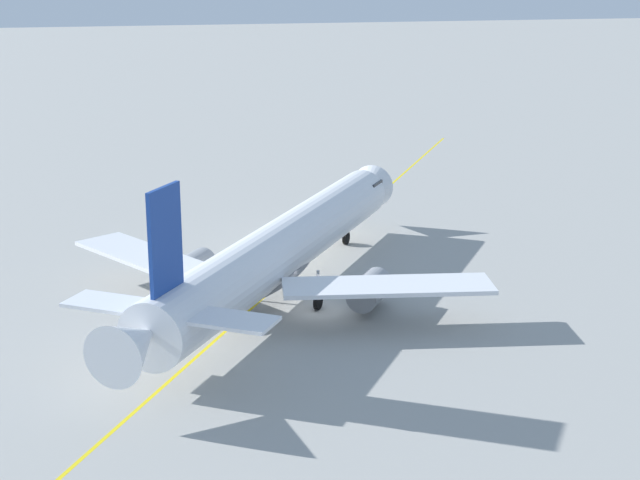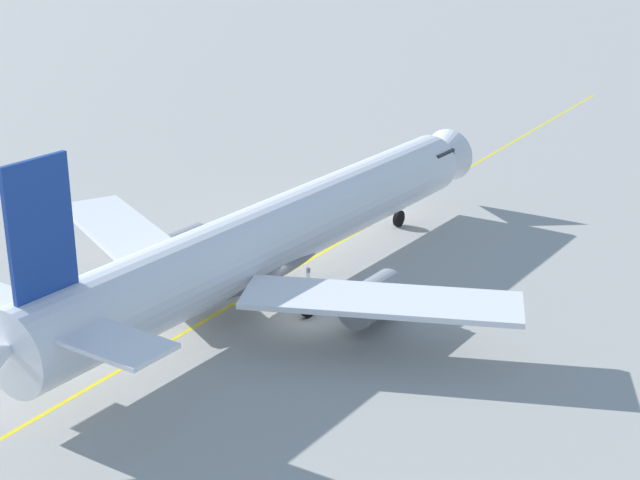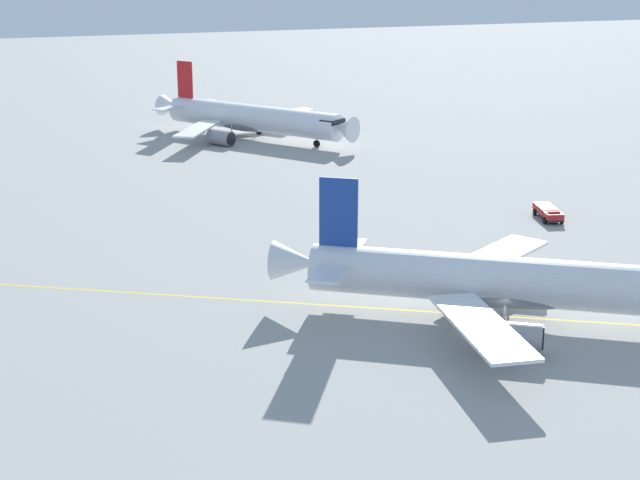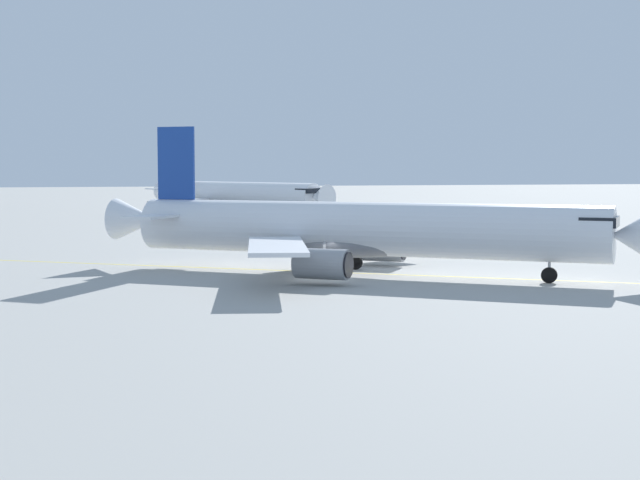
{
  "view_description": "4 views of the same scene",
  "coord_description": "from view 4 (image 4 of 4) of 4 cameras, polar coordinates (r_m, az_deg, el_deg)",
  "views": [
    {
      "loc": [
        59.23,
        -14.26,
        22.51
      ],
      "look_at": [
        -5.16,
        1.52,
        3.36
      ],
      "focal_mm": 54.46,
      "sensor_mm": 36.0,
      "label": 1
    },
    {
      "loc": [
        45.03,
        0.72,
        20.74
      ],
      "look_at": [
        -3.89,
        0.78,
        2.95
      ],
      "focal_mm": 52.9,
      "sensor_mm": 36.0,
      "label": 2
    },
    {
      "loc": [
        38.3,
        59.69,
        28.52
      ],
      "look_at": [
        8.41,
        -16.98,
        3.98
      ],
      "focal_mm": 54.04,
      "sensor_mm": 36.0,
      "label": 3
    },
    {
      "loc": [
        16.01,
        66.98,
        8.14
      ],
      "look_at": [
        -0.21,
        -1.23,
        2.69
      ],
      "focal_mm": 54.43,
      "sensor_mm": 36.0,
      "label": 4
    }
  ],
  "objects": [
    {
      "name": "ground_plane",
      "position": [
        69.35,
        0.07,
        -2.3
      ],
      "size": [
        600.0,
        600.0,
        0.0
      ],
      "primitive_type": "plane",
      "color": "#9E9E99"
    },
    {
      "name": "taxiway_centreline",
      "position": [
        72.42,
        3.9,
        -2.02
      ],
      "size": [
        108.22,
        66.74,
        0.01
      ],
      "rotation": [
        0.0,
        0.0,
        2.59
      ],
      "color": "yellow",
      "rests_on": "ground_plane"
    },
    {
      "name": "airliner_main",
      "position": [
        71.65,
        2.18,
        0.52
      ],
      "size": [
        36.43,
        27.85,
        11.14
      ],
      "rotation": [
        0.0,
        0.0,
        2.54
      ],
      "color": "white",
      "rests_on": "ground_plane"
    },
    {
      "name": "ops_pickup_truck",
      "position": [
        102.87,
        9.08,
        0.3
      ],
      "size": [
        3.39,
        5.84,
        1.41
      ],
      "rotation": [
        0.0,
        0.0,
        1.28
      ],
      "color": "#232326",
      "rests_on": "ground_plane"
    },
    {
      "name": "airliner_secondary",
      "position": [
        155.55,
        -4.9,
        2.58
      ],
      "size": [
        28.54,
        34.3,
        11.46
      ],
      "rotation": [
        0.0,
        0.0,
        2.16
      ],
      "color": "white",
      "rests_on": "ground_plane"
    }
  ]
}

